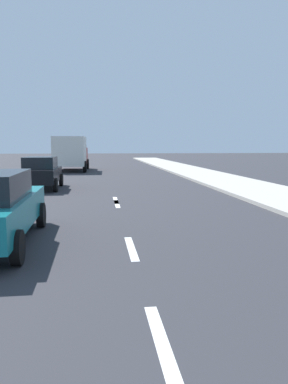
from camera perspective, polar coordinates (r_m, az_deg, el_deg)
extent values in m
plane|color=#2D2D33|center=(16.56, -4.77, -0.14)|extent=(160.00, 160.00, 0.00)
cube|color=#B2ADA3|center=(19.93, 14.58, 1.11)|extent=(3.60, 80.00, 0.14)
cube|color=white|center=(4.30, 2.80, -22.32)|extent=(0.16, 1.80, 0.01)
cube|color=white|center=(7.74, -1.99, -8.67)|extent=(0.16, 1.80, 0.01)
cube|color=white|center=(13.46, -4.22, -1.83)|extent=(0.16, 1.80, 0.01)
cube|color=white|center=(14.31, -4.40, -1.28)|extent=(0.16, 1.80, 0.01)
cylinder|color=black|center=(9.97, -15.65, -3.45)|extent=(0.19, 0.64, 0.64)
cylinder|color=black|center=(6.99, -19.04, -8.14)|extent=(0.19, 0.64, 0.64)
cube|color=black|center=(18.62, -15.61, 2.58)|extent=(1.62, 3.82, 0.64)
cube|color=black|center=(18.39, -15.76, 4.39)|extent=(1.42, 1.99, 0.56)
cylinder|color=black|center=(20.06, -17.28, 1.77)|extent=(0.18, 0.64, 0.64)
cylinder|color=black|center=(19.83, -12.72, 1.86)|extent=(0.18, 0.64, 0.64)
cylinder|color=black|center=(17.52, -18.79, 0.96)|extent=(0.18, 0.64, 0.64)
cylinder|color=black|center=(17.26, -13.57, 1.06)|extent=(0.18, 0.64, 0.64)
cube|color=maroon|center=(33.40, -10.87, 5.55)|extent=(2.45, 2.39, 1.40)
cube|color=silver|center=(30.42, -11.37, 6.23)|extent=(2.49, 4.21, 2.30)
cylinder|color=black|center=(33.43, -12.91, 4.21)|extent=(0.30, 0.91, 0.90)
cylinder|color=black|center=(33.22, -8.79, 4.29)|extent=(0.30, 0.91, 0.90)
cylinder|color=black|center=(29.57, -13.83, 3.81)|extent=(0.30, 0.91, 0.90)
cylinder|color=black|center=(29.33, -9.17, 3.90)|extent=(0.30, 0.91, 0.90)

